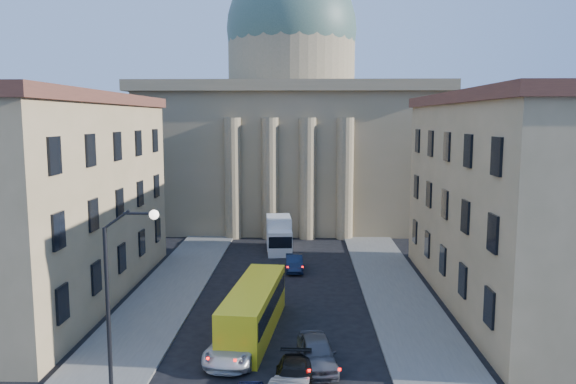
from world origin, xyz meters
The scene contains 12 objects.
sidewalk_left centered at (-8.50, 18.00, 0.07)m, with size 5.00×60.00×0.15m, color #5C5A54.
sidewalk_right centered at (8.50, 18.00, 0.07)m, with size 5.00×60.00×0.15m, color #5C5A54.
church centered at (0.00, 55.47, 11.88)m, with size 68.02×28.76×36.60m.
building_left centered at (-17.00, 22.00, 7.42)m, with size 11.60×26.60×14.70m.
building_right centered at (17.00, 22.00, 7.42)m, with size 11.60×26.60×14.70m.
street_lamp centered at (-6.97, 8.00, 5.29)m, with size 2.62×0.44×8.83m.
car_left_mid centered at (-2.11, 12.11, 0.76)m, with size 2.54×5.51×1.53m, color silver.
car_right_mid centered at (1.15, 8.15, 0.68)m, with size 1.90×4.66×1.35m, color black.
car_right_far centered at (2.29, 11.09, 0.79)m, with size 1.87×4.65×1.58m, color #4B4B50.
car_right_distant centered at (0.80, 29.78, 0.66)m, with size 1.41×4.03×1.33m, color black.
city_bus centered at (-1.40, 15.71, 1.56)m, with size 3.41×10.51×2.91m.
box_truck centered at (-0.81, 37.04, 1.54)m, with size 2.80×6.08×3.25m.
Camera 1 is at (1.57, -16.88, 12.94)m, focal length 35.00 mm.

